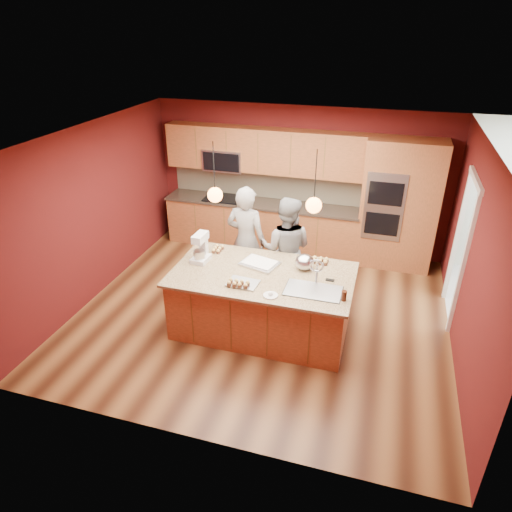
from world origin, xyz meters
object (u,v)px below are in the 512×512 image
(island, at_px, (263,301))
(mixing_bowl, at_px, (305,262))
(person_left, at_px, (246,241))
(stand_mixer, at_px, (201,249))
(person_right, at_px, (286,249))

(island, relative_size, mixing_bowl, 9.32)
(person_left, bearing_deg, stand_mixer, 70.53)
(person_left, relative_size, person_right, 1.06)
(island, distance_m, mixing_bowl, 0.81)
(stand_mixer, bearing_deg, mixing_bowl, 10.82)
(person_right, relative_size, stand_mixer, 4.04)
(person_right, distance_m, mixing_bowl, 0.80)
(person_left, xyz_separation_m, person_right, (0.65, 0.00, -0.05))
(person_left, xyz_separation_m, mixing_bowl, (1.07, -0.66, 0.13))
(stand_mixer, bearing_deg, person_left, 67.50)
(person_left, bearing_deg, island, 126.97)
(island, distance_m, person_right, 1.03)
(island, height_order, stand_mixer, stand_mixer)
(person_left, height_order, person_right, person_left)
(mixing_bowl, bearing_deg, person_right, 122.09)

